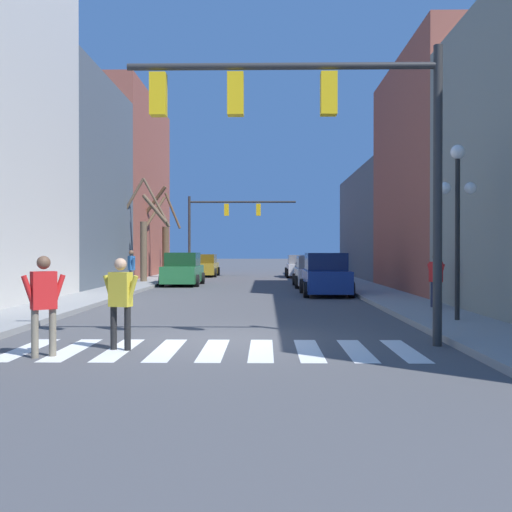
{
  "coord_description": "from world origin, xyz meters",
  "views": [
    {
      "loc": [
        0.99,
        -12.61,
        1.9
      ],
      "look_at": [
        0.48,
        18.1,
        1.6
      ],
      "focal_mm": 42.0,
      "sensor_mm": 36.0,
      "label": 1
    }
  ],
  "objects": [
    {
      "name": "car_parked_left_mid",
      "position": [
        -3.49,
        19.54,
        0.82
      ],
      "size": [
        2.05,
        4.42,
        1.77
      ],
      "rotation": [
        0.0,
        0.0,
        1.57
      ],
      "color": "#236B38",
      "rests_on": "ground_plane"
    },
    {
      "name": "car_parked_right_mid",
      "position": [
        3.5,
        12.51,
        0.82
      ],
      "size": [
        2.02,
        4.12,
        1.78
      ],
      "rotation": [
        0.0,
        0.0,
        1.57
      ],
      "color": "navy",
      "rests_on": "ground_plane"
    },
    {
      "name": "sidewalk_right",
      "position": [
        5.72,
        0.0,
        0.07
      ],
      "size": [
        2.16,
        90.0,
        0.15
      ],
      "color": "gray",
      "rests_on": "ground_plane"
    },
    {
      "name": "street_tree_right_far",
      "position": [
        -5.8,
        26.15,
        2.8
      ],
      "size": [
        3.37,
        2.27,
        5.95
      ],
      "color": "brown",
      "rests_on": "sidewalk_left"
    },
    {
      "name": "crosswalk_stripes",
      "position": [
        -0.0,
        -1.31,
        0.0
      ],
      "size": [
        7.65,
        2.6,
        0.01
      ],
      "color": "white",
      "rests_on": "ground_plane"
    },
    {
      "name": "traffic_signal_near",
      "position": [
        2.06,
        -0.74,
        4.39
      ],
      "size": [
        6.24,
        0.28,
        5.94
      ],
      "color": "#2D2D2D",
      "rests_on": "ground_plane"
    },
    {
      "name": "building_row_left",
      "position": [
        -9.8,
        14.81,
        6.08
      ],
      "size": [
        6.0,
        41.66,
        13.48
      ],
      "color": "#515B66",
      "rests_on": "ground_plane"
    },
    {
      "name": "pedestrian_on_right_sidewalk",
      "position": [
        -2.94,
        -2.1,
        1.06
      ],
      "size": [
        0.68,
        0.52,
        1.8
      ],
      "rotation": [
        0.0,
        0.0,
        3.76
      ],
      "color": "#7A705B",
      "rests_on": "ground_plane"
    },
    {
      "name": "pedestrian_crossing_street",
      "position": [
        -5.19,
        14.77,
        1.18
      ],
      "size": [
        0.46,
        0.69,
        1.75
      ],
      "rotation": [
        0.0,
        0.0,
        2.1
      ],
      "color": "#4C4C51",
      "rests_on": "sidewalk_left"
    },
    {
      "name": "building_row_right",
      "position": [
        9.8,
        13.24,
        4.4
      ],
      "size": [
        6.0,
        40.4,
        10.38
      ],
      "color": "gray",
      "rests_on": "ground_plane"
    },
    {
      "name": "pedestrian_on_left_sidewalk",
      "position": [
        6.17,
        5.66,
        1.12
      ],
      "size": [
        0.41,
        0.66,
        1.64
      ],
      "rotation": [
        0.0,
        0.0,
        5.21
      ],
      "color": "#282D47",
      "rests_on": "sidewalk_right"
    },
    {
      "name": "car_at_intersection",
      "position": [
        -3.48,
        30.49,
        0.75
      ],
      "size": [
        2.06,
        4.44,
        1.6
      ],
      "rotation": [
        0.0,
        0.0,
        1.57
      ],
      "color": "#A38423",
      "rests_on": "ground_plane"
    },
    {
      "name": "street_tree_right_mid",
      "position": [
        -5.79,
        20.84,
        2.71
      ],
      "size": [
        3.23,
        0.53,
        5.81
      ],
      "color": "brown",
      "rests_on": "sidewalk_left"
    },
    {
      "name": "ground_plane",
      "position": [
        0.0,
        0.0,
        0.0
      ],
      "size": [
        240.0,
        240.0,
        0.0
      ],
      "primitive_type": "plane",
      "color": "#4C4C4F"
    },
    {
      "name": "traffic_signal_far",
      "position": [
        -2.08,
        29.32,
        4.18
      ],
      "size": [
        7.56,
        0.28,
        5.68
      ],
      "color": "#2D2D2D",
      "rests_on": "ground_plane"
    },
    {
      "name": "car_parked_right_far",
      "position": [
        3.45,
        29.56,
        0.73
      ],
      "size": [
        2.13,
        4.65,
        1.56
      ],
      "rotation": [
        0.0,
        0.0,
        1.57
      ],
      "color": "silver",
      "rests_on": "ground_plane"
    },
    {
      "name": "car_parked_right_near",
      "position": [
        3.47,
        18.27,
        0.75
      ],
      "size": [
        2.09,
        4.38,
        1.6
      ],
      "rotation": [
        0.0,
        0.0,
        1.57
      ],
      "color": "silver",
      "rests_on": "ground_plane"
    },
    {
      "name": "street_lamp_right_corner",
      "position": [
        5.78,
        2.43,
        3.25
      ],
      "size": [
        0.95,
        0.36,
        4.38
      ],
      "color": "black",
      "rests_on": "sidewalk_right"
    },
    {
      "name": "pedestrian_waiting_at_curb",
      "position": [
        -1.77,
        -1.33,
        1.03
      ],
      "size": [
        0.74,
        0.34,
        1.75
      ],
      "rotation": [
        0.0,
        0.0,
        2.84
      ],
      "color": "black",
      "rests_on": "ground_plane"
    }
  ]
}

